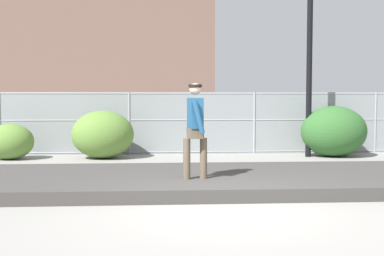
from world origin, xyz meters
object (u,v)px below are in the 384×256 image
Objects in this scene: parked_car_mid at (225,121)px; shrub_center at (103,135)px; skater at (195,128)px; shrub_left at (10,142)px; street_lamp at (310,8)px; shrub_right at (334,131)px; parked_car_near at (76,121)px; skateboard at (195,188)px.

shrub_center is (-3.93, -3.99, -0.17)m from parked_car_mid.
skater reaches higher than shrub_center.
shrub_center is at bearing 2.07° from shrub_left.
skater is 0.28× the size of street_lamp.
street_lamp is at bearing 0.21° from shrub_center.
shrub_right reaches higher than shrub_center.
shrub_right is at bearing 49.02° from skater.
shrub_left is at bearing -179.35° from shrub_right.
street_lamp is at bearing -30.11° from parked_car_near.
shrub_left is (-4.70, 4.88, -0.65)m from skater.
parked_car_near is 5.37m from parked_car_mid.
shrub_right is (4.32, 4.98, 0.67)m from skateboard.
skateboard is 1.09m from skater.
parked_car_near reaches higher than shrub_right.
parked_car_near is (-7.23, 4.19, -3.36)m from street_lamp.
shrub_left is 9.03m from shrub_right.
parked_car_near is 3.60× the size of shrub_left.
parked_car_near is 4.45m from shrub_center.
parked_car_near is 2.43× the size of shrub_right.
shrub_center is at bearing -179.79° from street_lamp.
street_lamp is 1.51× the size of parked_car_mid.
shrub_right is at bearing -56.82° from parked_car_mid.
parked_car_near and parked_car_mid have the same top height.
skateboard is at bearing -68.38° from parked_car_near.
street_lamp is 9.08m from shrub_left.
parked_car_mid is (1.72, 8.96, 0.78)m from skateboard.
skater is 0.99× the size of shrub_right.
street_lamp is 3.55m from shrub_right.
shrub_left reaches higher than skateboard.
skater reaches higher than shrub_left.
skater is (0.00, 0.00, 1.09)m from skateboard.
skateboard is at bearing -100.87° from parked_car_mid.
shrub_left is at bearing -147.54° from parked_car_mid.
skateboard is 7.41m from street_lamp.
parked_car_near is at bearing 177.65° from parked_car_mid.
shrub_center is at bearing 114.02° from skateboard.
shrub_right reaches higher than shrub_left.
parked_car_near is at bearing 111.62° from skater.
parked_car_mid is 3.53× the size of shrub_left.
parked_car_mid is at bearing 79.13° from skater.
street_lamp is 9.01m from parked_car_near.
skater is 0.42× the size of parked_car_mid.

